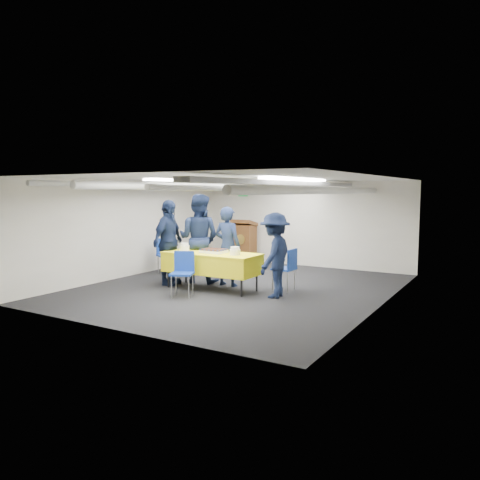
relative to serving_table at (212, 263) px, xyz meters
name	(u,v)px	position (x,y,z in m)	size (l,w,h in m)	color
ground	(238,288)	(0.41, 0.38, -0.56)	(7.00, 7.00, 0.00)	black
room_shell	(251,202)	(0.50, 0.79, 1.25)	(6.00, 7.00, 2.30)	silver
serving_table	(212,263)	(0.00, 0.00, 0.00)	(2.05, 0.86, 0.77)	black
sheet_cake	(214,251)	(0.05, 0.01, 0.25)	(0.50, 0.39, 0.09)	white
plate_stack_left	(184,247)	(-0.66, -0.05, 0.29)	(0.21, 0.21, 0.17)	white
plate_stack_right	(235,251)	(0.60, -0.05, 0.29)	(0.21, 0.21, 0.17)	white
podium	(245,242)	(-1.19, 3.43, 0.05)	(0.62, 0.53, 1.25)	brown
chair_near	(183,269)	(-0.14, -0.78, -0.03)	(0.55, 0.55, 0.87)	gray
chair_right	(288,265)	(1.42, 0.67, -0.03)	(0.43, 0.43, 0.87)	gray
chair_left	(166,252)	(-2.08, 1.03, -0.03)	(0.57, 0.57, 0.87)	gray
sailor_a	(228,246)	(0.09, 0.49, 0.30)	(0.63, 0.41, 1.72)	black
sailor_b	(199,238)	(-0.68, 0.49, 0.43)	(0.96, 0.75, 1.98)	black
sailor_c	(168,242)	(-1.09, -0.06, 0.37)	(1.09, 0.45, 1.86)	black
sailor_d	(275,255)	(1.45, 0.02, 0.26)	(1.06, 0.61, 1.64)	black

